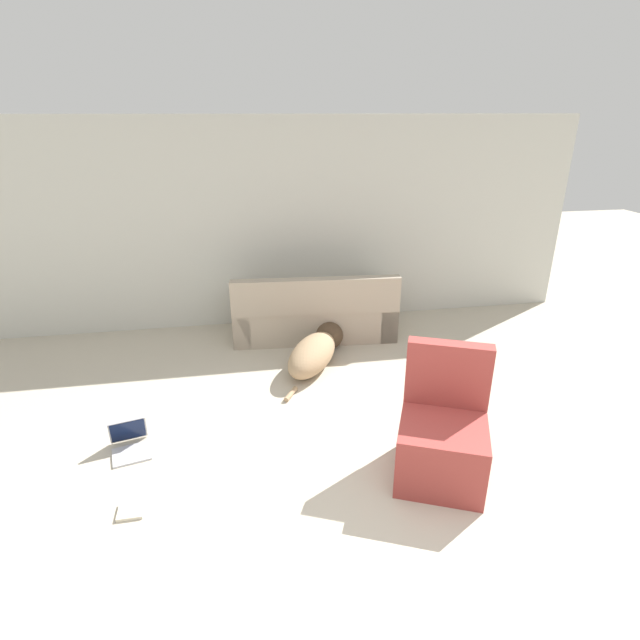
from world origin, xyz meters
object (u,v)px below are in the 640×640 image
(dog, at_px, (316,351))
(side_chair, at_px, (442,437))
(book_cream, at_px, (131,511))
(couch, at_px, (314,314))
(book_red, at_px, (477,430))
(laptop_open, at_px, (129,440))
(cat, at_px, (426,355))

(dog, bearing_deg, side_chair, -131.25)
(side_chair, bearing_deg, book_cream, -155.50)
(dog, relative_size, side_chair, 1.34)
(couch, height_order, book_red, couch)
(book_cream, height_order, book_red, same)
(book_red, bearing_deg, book_cream, -170.50)
(laptop_open, bearing_deg, dog, 20.77)
(book_red, distance_m, side_chair, 0.74)
(couch, relative_size, book_red, 9.27)
(couch, relative_size, side_chair, 2.01)
(laptop_open, height_order, book_cream, laptop_open)
(dog, bearing_deg, laptop_open, 154.21)
(couch, height_order, book_cream, couch)
(cat, distance_m, book_red, 1.29)
(couch, relative_size, book_cream, 11.31)
(dog, relative_size, book_red, 6.15)
(side_chair, bearing_deg, cat, 95.67)
(couch, xyz_separation_m, book_cream, (-1.69, -2.64, -0.25))
(cat, xyz_separation_m, side_chair, (-0.56, -1.72, 0.24))
(side_chair, bearing_deg, couch, 124.79)
(couch, height_order, cat, couch)
(cat, relative_size, laptop_open, 1.50)
(book_red, bearing_deg, couch, 115.27)
(laptop_open, height_order, side_chair, side_chair)
(couch, distance_m, laptop_open, 2.65)
(dog, relative_size, book_cream, 7.51)
(couch, distance_m, book_red, 2.43)
(cat, distance_m, side_chair, 1.82)
(cat, bearing_deg, book_cream, 137.33)
(book_cream, height_order, side_chair, side_chair)
(couch, xyz_separation_m, laptop_open, (-1.81, -1.92, -0.18))
(book_cream, bearing_deg, dog, 49.78)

